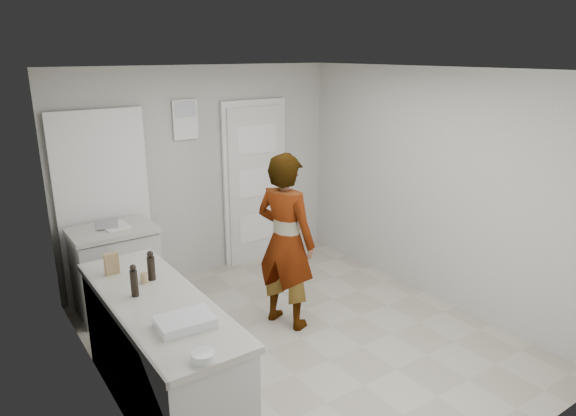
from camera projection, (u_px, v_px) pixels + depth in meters
ground at (300, 338)px, 4.94m from camera, size 4.00×4.00×0.00m
room_shell at (192, 194)px, 6.08m from camera, size 4.00×4.00×4.00m
main_counter at (161, 358)px, 3.87m from camera, size 0.64×1.96×0.93m
side_counter at (117, 273)px, 5.35m from camera, size 0.84×0.61×0.93m
person at (286, 241)px, 4.97m from camera, size 0.62×0.75×1.76m
cake_mix_box at (112, 264)px, 4.11m from camera, size 0.11×0.05×0.18m
spice_jar at (144, 278)px, 3.96m from camera, size 0.05×0.05×0.08m
oil_cruet_a at (151, 266)px, 4.00m from camera, size 0.06×0.06×0.24m
oil_cruet_b at (134, 281)px, 3.73m from camera, size 0.06×0.06×0.25m
baking_dish at (185, 322)px, 3.35m from camera, size 0.38×0.28×0.06m
egg_bowl at (203, 356)px, 2.97m from camera, size 0.14×0.14×0.05m
papers at (115, 226)px, 5.26m from camera, size 0.27×0.33×0.01m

